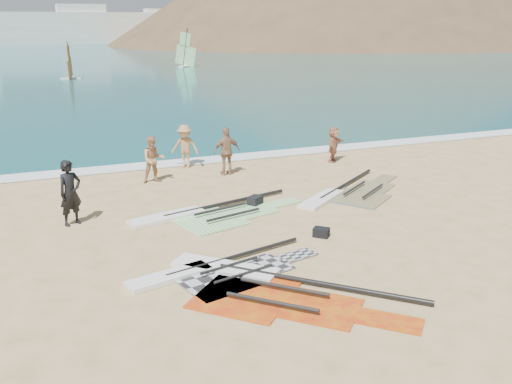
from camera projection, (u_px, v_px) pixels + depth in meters
name	position (u px, v px, depth m)	size (l,w,h in m)	color
ground	(334.00, 273.00, 13.97)	(300.00, 300.00, 0.00)	#D9B07F
sea	(47.00, 48.00, 130.95)	(300.00, 240.00, 0.06)	#0D4B5C
surf_line	(193.00, 162.00, 24.87)	(300.00, 1.20, 0.04)	white
headland_main	(368.00, 43.00, 159.99)	(143.00, 143.00, 45.00)	brown
headland_minor	(444.00, 40.00, 181.53)	(70.00, 70.00, 28.00)	brown
rig_grey	(214.00, 273.00, 13.84)	(5.08, 2.64, 0.20)	#272729
rig_green	(207.00, 214.00, 18.01)	(5.94, 3.09, 0.20)	#55CC36
rig_orange	(347.00, 194.00, 20.16)	(5.38, 4.19, 0.20)	orange
rig_red	(265.00, 286.00, 13.14)	(5.07, 5.56, 0.20)	red
gear_bag_near	(255.00, 201.00, 19.01)	(0.50, 0.36, 0.32)	black
gear_bag_far	(321.00, 232.00, 16.25)	(0.44, 0.31, 0.26)	black
person_wetsuit	(70.00, 193.00, 16.99)	(0.73, 0.48, 2.00)	black
beachgoer_left	(153.00, 160.00, 21.51)	(0.87, 0.68, 1.79)	tan
beachgoer_mid	(185.00, 146.00, 23.69)	(1.17, 0.67, 1.81)	tan
beachgoer_back	(227.00, 151.00, 22.59)	(1.12, 0.46, 1.90)	#9F7353
beachgoer_right	(334.00, 144.00, 24.74)	(1.43, 0.46, 1.55)	#B97556
windsurfer_centre	(70.00, 68.00, 59.73)	(2.23, 2.56, 3.91)	white
windsurfer_right	(186.00, 56.00, 75.68)	(2.57, 2.52, 5.02)	white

